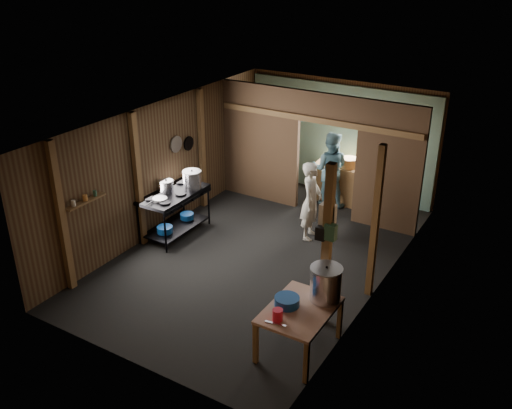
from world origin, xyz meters
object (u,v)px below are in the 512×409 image
Objects in this scene: gas_range at (175,213)px; yellow_tub at (349,163)px; stove_pot_large at (192,180)px; stock_pot at (326,284)px; pink_bucket at (278,315)px; prep_table at (299,329)px; cook at (311,201)px.

gas_range is 3.94m from yellow_tub.
stove_pot_large reaches higher than stock_pot.
gas_range is 8.89× the size of pink_bucket.
prep_table is 3.14× the size of stove_pot_large.
gas_range is 4.16m from prep_table.
cook is (2.18, 0.86, -0.27)m from stove_pot_large.
stove_pot_large reaches higher than yellow_tub.
stove_pot_large reaches higher than prep_table.
yellow_tub reaches higher than pink_bucket.
stock_pot is at bearing -159.11° from cook.
prep_table is at bearing -74.78° from yellow_tub.
yellow_tub is (-1.37, 5.02, 0.61)m from prep_table.
prep_table is 2.20× the size of stock_pot.
gas_range is at bearing 153.01° from prep_table.
stove_pot_large is (0.17, 0.39, 0.61)m from gas_range.
stock_pot is at bearing -20.96° from gas_range.
yellow_tub reaches higher than gas_range.
stock_pot is 4.88m from yellow_tub.
stock_pot is 1.44× the size of yellow_tub.
prep_table is at bearing 69.70° from pink_bucket.
cook is (0.01, -1.88, -0.17)m from yellow_tub.
prep_table is at bearing -165.22° from cook.
pink_bucket is at bearing -113.53° from stock_pot.
stove_pot_large is at bearing 66.54° from gas_range.
stove_pot_large reaches higher than pink_bucket.
cook is (-1.36, 3.14, 0.43)m from prep_table.
pink_bucket is 0.11× the size of cook.
yellow_tub is (2.17, 2.74, -0.10)m from stove_pot_large.
pink_bucket is (3.57, -2.27, 0.34)m from gas_range.
yellow_tub is at bearing -8.44° from cook.
stock_pot is (0.20, 0.39, 0.60)m from prep_table.
stock_pot is at bearing -26.81° from stove_pot_large.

